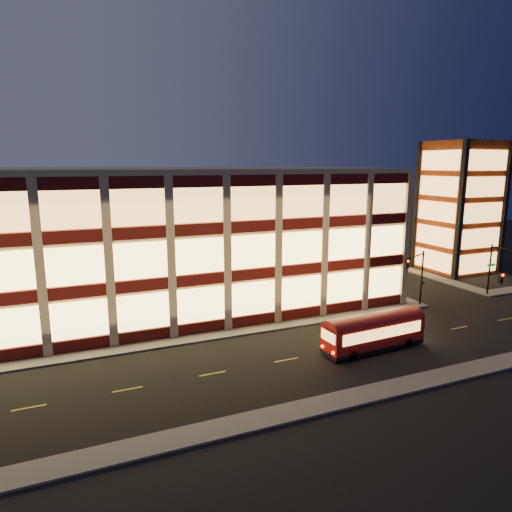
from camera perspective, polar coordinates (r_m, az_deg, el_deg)
name	(u,v)px	position (r m, az deg, el deg)	size (l,w,h in m)	color
ground	(213,341)	(40.08, -5.35, -10.49)	(200.00, 200.00, 0.00)	black
sidewalk_office_south	(176,341)	(40.23, -9.94, -10.42)	(54.00, 2.00, 0.15)	#514F4C
sidewalk_office_east	(333,273)	(64.36, 9.66, -2.06)	(2.00, 30.00, 0.15)	#514F4C
sidewalk_tower_west	(397,266)	(70.81, 17.18, -1.18)	(2.00, 30.00, 0.15)	#514F4C
sidewalk_near	(280,415)	(29.17, 2.98, -19.22)	(100.00, 2.00, 0.15)	#514F4C
office_building	(142,233)	(53.59, -14.06, 2.86)	(50.45, 30.45, 14.50)	tan
stair_tower	(459,207)	(69.98, 24.04, 5.59)	(8.60, 8.60, 18.00)	#8C3814
traffic_signal_far	(417,270)	(50.06, 19.44, -1.70)	(3.79, 1.87, 6.00)	black
traffic_signal_right	(501,263)	(57.68, 28.34, -0.77)	(1.20, 4.37, 6.00)	black
trolley_bus	(374,330)	(38.82, 14.51, -8.91)	(9.04, 2.76, 3.03)	#990D08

